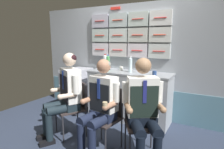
{
  "coord_description": "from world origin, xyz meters",
  "views": [
    {
      "loc": [
        1.47,
        -2.02,
        1.49
      ],
      "look_at": [
        0.17,
        0.32,
        0.99
      ],
      "focal_mm": 30.25,
      "sensor_mm": 36.0,
      "label": 1
    }
  ],
  "objects_px": {
    "folding_chair_center": "(108,111)",
    "crew_member_right": "(144,106)",
    "crew_member_left": "(66,92)",
    "folding_chair_right": "(140,116)",
    "service_trolley": "(77,88)",
    "water_bottle_clear": "(108,63)",
    "paper_cup_tan": "(121,68)",
    "folding_chair_left": "(76,103)",
    "crew_member_center": "(100,103)"
  },
  "relations": [
    {
      "from": "paper_cup_tan",
      "to": "folding_chair_right",
      "type": "bearing_deg",
      "value": -52.45
    },
    {
      "from": "folding_chair_center",
      "to": "water_bottle_clear",
      "type": "xyz_separation_m",
      "value": [
        -0.55,
        0.97,
        0.53
      ]
    },
    {
      "from": "folding_chair_center",
      "to": "crew_member_right",
      "type": "bearing_deg",
      "value": -6.27
    },
    {
      "from": "folding_chair_right",
      "to": "crew_member_right",
      "type": "height_order",
      "value": "crew_member_right"
    },
    {
      "from": "folding_chair_right",
      "to": "paper_cup_tan",
      "type": "bearing_deg",
      "value": 127.55
    },
    {
      "from": "crew_member_left",
      "to": "paper_cup_tan",
      "type": "bearing_deg",
      "value": 72.49
    },
    {
      "from": "folding_chair_center",
      "to": "water_bottle_clear",
      "type": "bearing_deg",
      "value": 119.73
    },
    {
      "from": "folding_chair_left",
      "to": "folding_chair_right",
      "type": "relative_size",
      "value": 1.0
    },
    {
      "from": "service_trolley",
      "to": "water_bottle_clear",
      "type": "distance_m",
      "value": 0.91
    },
    {
      "from": "crew_member_right",
      "to": "paper_cup_tan",
      "type": "relative_size",
      "value": 17.57
    },
    {
      "from": "folding_chair_center",
      "to": "crew_member_center",
      "type": "distance_m",
      "value": 0.23
    },
    {
      "from": "crew_member_center",
      "to": "folding_chair_right",
      "type": "height_order",
      "value": "crew_member_center"
    },
    {
      "from": "service_trolley",
      "to": "folding_chair_center",
      "type": "bearing_deg",
      "value": -35.01
    },
    {
      "from": "folding_chair_center",
      "to": "paper_cup_tan",
      "type": "distance_m",
      "value": 1.22
    },
    {
      "from": "crew_member_left",
      "to": "folding_chair_center",
      "type": "xyz_separation_m",
      "value": [
        0.69,
        0.06,
        -0.2
      ]
    },
    {
      "from": "crew_member_left",
      "to": "crew_member_center",
      "type": "xyz_separation_m",
      "value": [
        0.67,
        -0.1,
        -0.04
      ]
    },
    {
      "from": "crew_member_left",
      "to": "folding_chair_right",
      "type": "height_order",
      "value": "crew_member_left"
    },
    {
      "from": "crew_member_left",
      "to": "crew_member_center",
      "type": "height_order",
      "value": "crew_member_left"
    },
    {
      "from": "folding_chair_left",
      "to": "water_bottle_clear",
      "type": "height_order",
      "value": "water_bottle_clear"
    },
    {
      "from": "crew_member_right",
      "to": "folding_chair_left",
      "type": "bearing_deg",
      "value": 173.31
    },
    {
      "from": "crew_member_right",
      "to": "water_bottle_clear",
      "type": "xyz_separation_m",
      "value": [
        -1.09,
        1.03,
        0.34
      ]
    },
    {
      "from": "crew_member_right",
      "to": "water_bottle_clear",
      "type": "distance_m",
      "value": 1.54
    },
    {
      "from": "crew_member_center",
      "to": "crew_member_right",
      "type": "xyz_separation_m",
      "value": [
        0.56,
        0.1,
        0.02
      ]
    },
    {
      "from": "folding_chair_center",
      "to": "crew_member_center",
      "type": "relative_size",
      "value": 0.68
    },
    {
      "from": "folding_chair_left",
      "to": "folding_chair_right",
      "type": "height_order",
      "value": "same"
    },
    {
      "from": "service_trolley",
      "to": "crew_member_center",
      "type": "xyz_separation_m",
      "value": [
        1.24,
        -1.04,
        0.21
      ]
    },
    {
      "from": "service_trolley",
      "to": "crew_member_left",
      "type": "bearing_deg",
      "value": -59.1
    },
    {
      "from": "water_bottle_clear",
      "to": "crew_member_left",
      "type": "bearing_deg",
      "value": -97.84
    },
    {
      "from": "folding_chair_center",
      "to": "paper_cup_tan",
      "type": "height_order",
      "value": "paper_cup_tan"
    },
    {
      "from": "service_trolley",
      "to": "crew_member_right",
      "type": "distance_m",
      "value": 2.04
    },
    {
      "from": "folding_chair_right",
      "to": "folding_chair_center",
      "type": "bearing_deg",
      "value": -170.71
    },
    {
      "from": "water_bottle_clear",
      "to": "paper_cup_tan",
      "type": "bearing_deg",
      "value": 29.12
    },
    {
      "from": "service_trolley",
      "to": "crew_member_left",
      "type": "height_order",
      "value": "crew_member_left"
    },
    {
      "from": "folding_chair_center",
      "to": "water_bottle_clear",
      "type": "height_order",
      "value": "water_bottle_clear"
    },
    {
      "from": "folding_chair_right",
      "to": "water_bottle_clear",
      "type": "distance_m",
      "value": 1.45
    },
    {
      "from": "folding_chair_left",
      "to": "crew_member_center",
      "type": "height_order",
      "value": "crew_member_center"
    },
    {
      "from": "folding_chair_center",
      "to": "crew_member_right",
      "type": "height_order",
      "value": "crew_member_right"
    },
    {
      "from": "crew_member_left",
      "to": "folding_chair_right",
      "type": "xyz_separation_m",
      "value": [
        1.14,
        0.13,
        -0.2
      ]
    },
    {
      "from": "crew_member_left",
      "to": "folding_chair_right",
      "type": "bearing_deg",
      "value": 6.69
    },
    {
      "from": "paper_cup_tan",
      "to": "service_trolley",
      "type": "bearing_deg",
      "value": -167.2
    },
    {
      "from": "water_bottle_clear",
      "to": "paper_cup_tan",
      "type": "xyz_separation_m",
      "value": [
        0.22,
        0.12,
        -0.1
      ]
    },
    {
      "from": "folding_chair_right",
      "to": "water_bottle_clear",
      "type": "bearing_deg",
      "value": 138.32
    },
    {
      "from": "folding_chair_left",
      "to": "paper_cup_tan",
      "type": "xyz_separation_m",
      "value": [
        0.29,
        1.01,
        0.43
      ]
    },
    {
      "from": "service_trolley",
      "to": "water_bottle_clear",
      "type": "bearing_deg",
      "value": 7.04
    },
    {
      "from": "service_trolley",
      "to": "crew_member_left",
      "type": "xyz_separation_m",
      "value": [
        0.56,
        -0.94,
        0.24
      ]
    },
    {
      "from": "water_bottle_clear",
      "to": "paper_cup_tan",
      "type": "height_order",
      "value": "water_bottle_clear"
    },
    {
      "from": "folding_chair_center",
      "to": "crew_member_center",
      "type": "xyz_separation_m",
      "value": [
        -0.02,
        -0.16,
        0.17
      ]
    },
    {
      "from": "folding_chair_center",
      "to": "crew_member_right",
      "type": "distance_m",
      "value": 0.57
    },
    {
      "from": "folding_chair_right",
      "to": "crew_member_right",
      "type": "distance_m",
      "value": 0.25
    },
    {
      "from": "folding_chair_left",
      "to": "paper_cup_tan",
      "type": "relative_size",
      "value": 11.54
    }
  ]
}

